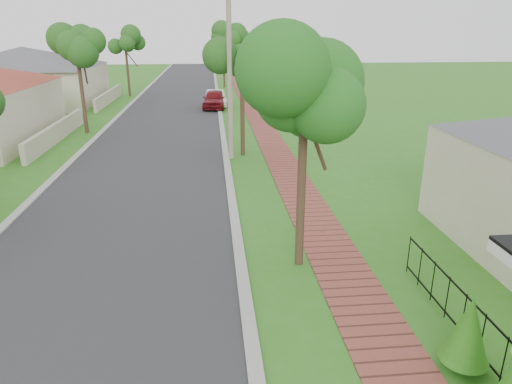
{
  "coord_description": "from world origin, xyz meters",
  "views": [
    {
      "loc": [
        0.0,
        -5.98,
        5.91
      ],
      "look_at": [
        1.21,
        6.29,
        1.5
      ],
      "focal_mm": 32.0,
      "sensor_mm": 36.0,
      "label": 1
    }
  ],
  "objects_px": {
    "parked_car_white": "(216,98)",
    "utility_pole": "(230,68)",
    "parked_car_red": "(215,99)",
    "near_tree": "(304,100)"
  },
  "relations": [
    {
      "from": "parked_car_white",
      "to": "utility_pole",
      "type": "xyz_separation_m",
      "value": [
        0.5,
        -15.93,
        3.62
      ]
    },
    {
      "from": "parked_car_red",
      "to": "utility_pole",
      "type": "bearing_deg",
      "value": -81.9
    },
    {
      "from": "parked_car_red",
      "to": "parked_car_white",
      "type": "height_order",
      "value": "parked_car_red"
    },
    {
      "from": "parked_car_white",
      "to": "utility_pole",
      "type": "bearing_deg",
      "value": -93.16
    },
    {
      "from": "parked_car_red",
      "to": "near_tree",
      "type": "xyz_separation_m",
      "value": [
        1.91,
        -25.69,
        3.64
      ]
    },
    {
      "from": "near_tree",
      "to": "parked_car_red",
      "type": "bearing_deg",
      "value": 94.25
    },
    {
      "from": "near_tree",
      "to": "utility_pole",
      "type": "distance_m",
      "value": 10.8
    },
    {
      "from": "parked_car_white",
      "to": "near_tree",
      "type": "xyz_separation_m",
      "value": [
        1.8,
        -26.65,
        3.71
      ]
    },
    {
      "from": "near_tree",
      "to": "parked_car_white",
      "type": "bearing_deg",
      "value": 93.86
    },
    {
      "from": "utility_pole",
      "to": "parked_car_red",
      "type": "bearing_deg",
      "value": 92.34
    }
  ]
}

